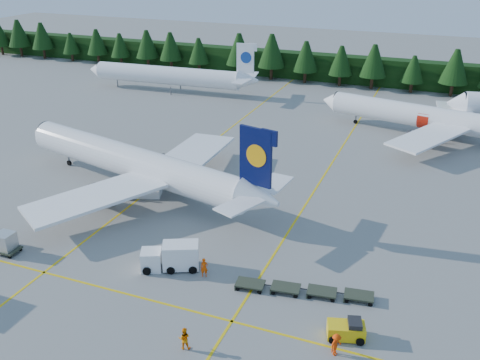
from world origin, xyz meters
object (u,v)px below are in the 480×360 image
at_px(baggage_tug, 347,330).
at_px(airliner_red, 422,117).
at_px(service_truck, 170,256).
at_px(airliner_navy, 129,161).
at_px(airstairs, 145,189).

bearing_deg(baggage_tug, airliner_red, 72.17).
height_order(service_truck, baggage_tug, service_truck).
relative_size(service_truck, baggage_tug, 1.77).
relative_size(airliner_navy, baggage_tug, 12.16).
distance_m(airliner_navy, airstairs, 4.36).
bearing_deg(airliner_navy, airstairs, -8.63).
relative_size(airliner_navy, service_truck, 6.86).
bearing_deg(baggage_tug, airliner_navy, 133.59).
xyz_separation_m(airliner_navy, airstairs, (3.03, -1.28, -2.86)).
distance_m(airstairs, baggage_tug, 34.20).
height_order(airliner_red, baggage_tug, airliner_red).
relative_size(airliner_navy, airliner_red, 1.11).
distance_m(airliner_red, baggage_tug, 54.26).
height_order(airliner_navy, airstairs, airliner_navy).
xyz_separation_m(airstairs, baggage_tug, (29.41, -17.45, 0.00)).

